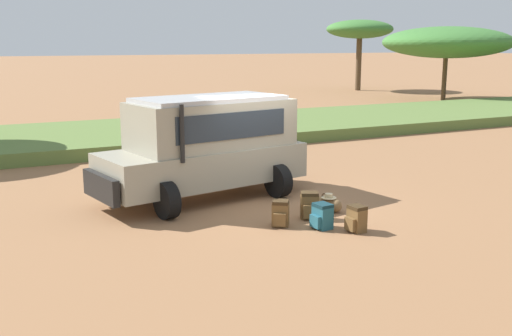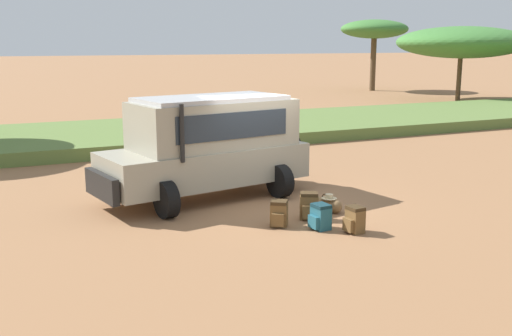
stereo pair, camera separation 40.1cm
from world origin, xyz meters
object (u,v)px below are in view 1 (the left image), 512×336
Objects in this scene: backpack_cluster_center at (310,206)px; backpack_near_rear_wheel at (356,219)px; acacia_tree_centre_back at (360,30)px; duffel_bag_low_black_case at (325,204)px; acacia_tree_right_mid at (447,42)px; safari_vehicle at (207,145)px; backpack_beside_front_wheel at (322,216)px; backpack_outermost at (281,214)px.

backpack_cluster_center reaches higher than backpack_near_rear_wheel.
backpack_cluster_center is 0.11× the size of acacia_tree_centre_back.
acacia_tree_right_mid is (20.88, 18.48, 3.51)m from duffel_bag_low_black_case.
acacia_tree_right_mid reaches higher than backpack_near_rear_wheel.
acacia_tree_right_mid is (0.10, -9.18, -0.94)m from acacia_tree_centre_back.
backpack_cluster_center reaches higher than duffel_bag_low_black_case.
acacia_tree_right_mid is at bearing 41.50° from duffel_bag_low_black_case.
acacia_tree_right_mid is (22.81, 16.26, 2.37)m from safari_vehicle.
backpack_outermost is (-0.67, 0.52, 0.01)m from backpack_beside_front_wheel.
backpack_outermost is 0.10× the size of acacia_tree_centre_back.
acacia_tree_right_mid is at bearing 40.47° from backpack_outermost.
backpack_cluster_center is at bearing 79.26° from backpack_beside_front_wheel.
backpack_near_rear_wheel is 29.33m from acacia_tree_right_mid.
acacia_tree_centre_back is at bearing 48.25° from safari_vehicle.
safari_vehicle is 3.00m from backpack_outermost.
duffel_bag_low_black_case is (1.93, -2.21, -1.14)m from safari_vehicle.
safari_vehicle is 3.15m from duffel_bag_low_black_case.
backpack_beside_front_wheel is 0.89× the size of backpack_cluster_center.
acacia_tree_centre_back is at bearing 52.63° from backpack_cluster_center.
safari_vehicle is 3.65m from backpack_beside_front_wheel.
safari_vehicle is at bearing 116.60° from backpack_cluster_center.
backpack_cluster_center is (0.13, 0.70, 0.03)m from backpack_beside_front_wheel.
backpack_cluster_center is 1.08× the size of backpack_outermost.
backpack_beside_front_wheel reaches higher than duffel_bag_low_black_case.
backpack_outermost is (-1.17, 1.00, 0.00)m from backpack_near_rear_wheel.
safari_vehicle is 10.30× the size of backpack_near_rear_wheel.
safari_vehicle is 9.47× the size of backpack_cluster_center.
duffel_bag_low_black_case is (1.43, 0.56, -0.10)m from backpack_outermost.
acacia_tree_centre_back is at bearing 53.08° from duffel_bag_low_black_case.
backpack_beside_front_wheel is (1.17, -3.30, -1.04)m from safari_vehicle.
backpack_beside_front_wheel is 0.72m from backpack_cluster_center.
safari_vehicle is 3.07m from backpack_cluster_center.
backpack_outermost is at bearing -128.21° from acacia_tree_centre_back.
acacia_tree_centre_back reaches higher than backpack_beside_front_wheel.
backpack_near_rear_wheel is 0.69× the size of duffel_bag_low_black_case.
backpack_outermost is (0.50, -2.78, -1.03)m from safari_vehicle.
backpack_beside_front_wheel is 0.97× the size of backpack_outermost.
backpack_outermost is 0.70× the size of duffel_bag_low_black_case.
acacia_tree_right_mid is at bearing 35.48° from safari_vehicle.
acacia_tree_right_mid reaches higher than duffel_bag_low_black_case.
duffel_bag_low_black_case is at bearing 54.78° from backpack_beside_front_wheel.
backpack_near_rear_wheel is (0.50, -0.47, 0.01)m from backpack_beside_front_wheel.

